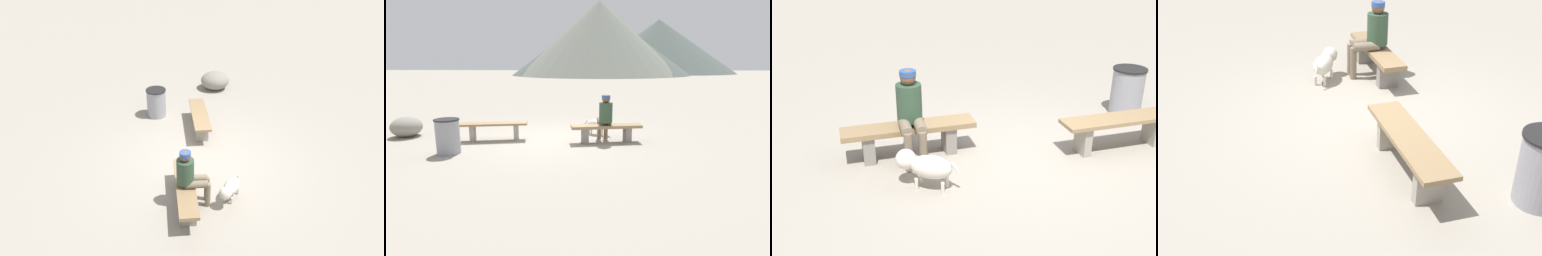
# 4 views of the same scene
# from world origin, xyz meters

# --- Properties ---
(ground) EXTENTS (210.00, 210.00, 0.06)m
(ground) POSITION_xyz_m (0.00, 0.00, -0.03)
(ground) COLOR gray
(bench_left) EXTENTS (1.78, 0.75, 0.48)m
(bench_left) POSITION_xyz_m (-1.40, -0.20, 0.35)
(bench_left) COLOR gray
(bench_left) RESTS_ON ground
(bench_right) EXTENTS (1.86, 0.74, 0.46)m
(bench_right) POSITION_xyz_m (1.57, -0.20, 0.33)
(bench_right) COLOR gray
(bench_right) RESTS_ON ground
(seated_person) EXTENTS (0.41, 0.67, 1.24)m
(seated_person) POSITION_xyz_m (1.53, -0.11, 0.72)
(seated_person) COLOR #2D4733
(seated_person) RESTS_ON ground
(dog) EXTENTS (0.78, 0.47, 0.48)m
(dog) POSITION_xyz_m (1.36, 0.67, 0.31)
(dog) COLOR beige
(dog) RESTS_ON ground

